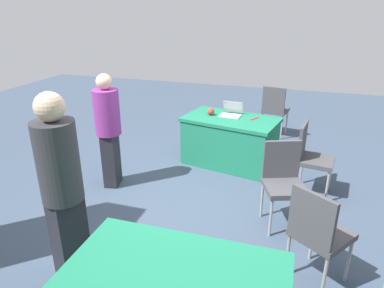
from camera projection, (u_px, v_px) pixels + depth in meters
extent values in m
plane|color=#3D4C60|center=(184.00, 211.00, 4.29)|extent=(14.40, 14.40, 0.00)
cube|color=#1E7A56|center=(231.00, 120.00, 5.32)|extent=(1.54, 1.06, 0.05)
cube|color=#1E7A56|center=(230.00, 143.00, 5.46)|extent=(1.48, 1.02, 0.71)
cube|color=#1E7A56|center=(174.00, 278.00, 2.24)|extent=(1.48, 0.91, 0.05)
cylinder|color=#9E9993|center=(312.00, 239.00, 3.41)|extent=(0.03, 0.03, 0.46)
cylinder|color=#9E9993|center=(348.00, 261.00, 3.13)|extent=(0.03, 0.03, 0.46)
cylinder|color=#9E9993|center=(287.00, 255.00, 3.19)|extent=(0.03, 0.03, 0.46)
cylinder|color=#9E9993|center=(324.00, 279.00, 2.91)|extent=(0.03, 0.03, 0.46)
cube|color=#47474C|center=(322.00, 234.00, 3.06)|extent=(0.61, 0.61, 0.06)
cube|color=#47474C|center=(312.00, 217.00, 2.86)|extent=(0.37, 0.27, 0.45)
cylinder|color=#9E9993|center=(305.00, 217.00, 3.77)|extent=(0.03, 0.03, 0.46)
cylinder|color=#9E9993|center=(271.00, 218.00, 3.75)|extent=(0.03, 0.03, 0.46)
cylinder|color=#9E9993|center=(293.00, 199.00, 4.13)|extent=(0.03, 0.03, 0.46)
cylinder|color=#9E9993|center=(262.00, 200.00, 4.10)|extent=(0.03, 0.03, 0.46)
cube|color=#47474C|center=(285.00, 188.00, 3.84)|extent=(0.57, 0.57, 0.06)
cube|color=#47474C|center=(282.00, 159.00, 3.93)|extent=(0.40, 0.19, 0.45)
cylinder|color=#9E9993|center=(268.00, 119.00, 6.96)|extent=(0.03, 0.03, 0.47)
cylinder|color=#9E9993|center=(287.00, 122.00, 6.80)|extent=(0.03, 0.03, 0.47)
cylinder|color=#9E9993|center=(262.00, 125.00, 6.66)|extent=(0.03, 0.03, 0.47)
cylinder|color=#9E9993|center=(281.00, 128.00, 6.49)|extent=(0.03, 0.03, 0.47)
cube|color=#47474C|center=(276.00, 110.00, 6.63)|extent=(0.52, 0.52, 0.06)
cube|color=#47474C|center=(274.00, 99.00, 6.37)|extent=(0.42, 0.12, 0.45)
cylinder|color=#9E9993|center=(330.00, 175.00, 4.72)|extent=(0.03, 0.03, 0.44)
cylinder|color=#9E9993|center=(327.00, 187.00, 4.40)|extent=(0.03, 0.03, 0.44)
cylinder|color=#9E9993|center=(301.00, 170.00, 4.87)|extent=(0.03, 0.03, 0.44)
cylinder|color=#9E9993|center=(296.00, 181.00, 4.55)|extent=(0.03, 0.03, 0.44)
cube|color=#47474C|center=(316.00, 161.00, 4.54)|extent=(0.50, 0.50, 0.06)
cube|color=#47474C|center=(303.00, 140.00, 4.53)|extent=(0.10, 0.42, 0.45)
cube|color=#26262D|center=(111.00, 159.00, 4.81)|extent=(0.23, 0.31, 0.76)
cylinder|color=#8C338C|center=(107.00, 112.00, 4.55)|extent=(0.40, 0.40, 0.60)
sphere|color=beige|center=(104.00, 82.00, 4.40)|extent=(0.21, 0.21, 0.21)
cube|color=#26262D|center=(71.00, 241.00, 3.07)|extent=(0.26, 0.32, 0.86)
cylinder|color=#333338|center=(58.00, 162.00, 2.78)|extent=(0.43, 0.43, 0.68)
sphere|color=beige|center=(49.00, 107.00, 2.61)|extent=(0.23, 0.23, 0.23)
cube|color=silver|center=(230.00, 116.00, 5.39)|extent=(0.34, 0.25, 0.02)
cube|color=#B7B7BC|center=(233.00, 107.00, 5.48)|extent=(0.32, 0.10, 0.19)
sphere|color=#B2382D|center=(211.00, 112.00, 5.43)|extent=(0.11, 0.11, 0.11)
cube|color=red|center=(254.00, 119.00, 5.27)|extent=(0.12, 0.17, 0.01)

